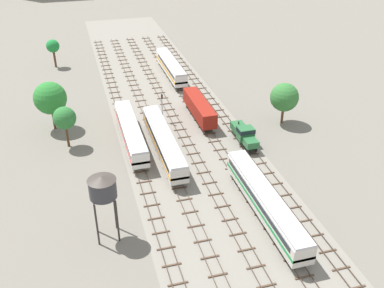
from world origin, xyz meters
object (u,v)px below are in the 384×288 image
object	(u,v)px
passenger_coach_centre_nearest	(265,201)
freight_boxcar_centre_far	(199,107)
shunter_loco_centre_right_near	(245,134)
diesel_railcar_far_left_midfar	(131,132)
passenger_coach_left_mid	(164,141)
signal_post_nearest	(162,104)
water_tower	(103,188)
diesel_railcar_centre_farther	(171,66)

from	to	relation	value
passenger_coach_centre_nearest	freight_boxcar_centre_far	size ratio (longest dim) A/B	1.57
shunter_loco_centre_right_near	diesel_railcar_far_left_midfar	xyz separation A→B (m)	(-19.14, 5.15, 0.59)
passenger_coach_left_mid	signal_post_nearest	xyz separation A→B (m)	(2.39, 11.85, 1.10)
passenger_coach_centre_nearest	shunter_loco_centre_right_near	bearing A→B (deg)	76.12
passenger_coach_left_mid	water_tower	bearing A→B (deg)	-122.41
water_tower	signal_post_nearest	distance (m)	33.16
diesel_railcar_far_left_midfar	freight_boxcar_centre_far	bearing A→B (deg)	24.29
shunter_loco_centre_right_near	freight_boxcar_centre_far	bearing A→B (deg)	112.35
shunter_loco_centre_right_near	freight_boxcar_centre_far	xyz separation A→B (m)	(-4.78, 11.63, 0.44)
diesel_railcar_centre_farther	signal_post_nearest	size ratio (longest dim) A/B	3.48
shunter_loco_centre_right_near	diesel_railcar_far_left_midfar	size ratio (longest dim) A/B	0.41
water_tower	signal_post_nearest	xyz separation A→B (m)	(13.84, 29.88, -3.91)
passenger_coach_left_mid	diesel_railcar_centre_farther	bearing A→B (deg)	74.62
diesel_railcar_far_left_midfar	signal_post_nearest	size ratio (longest dim) A/B	3.48
signal_post_nearest	freight_boxcar_centre_far	bearing A→B (deg)	-5.01
freight_boxcar_centre_far	diesel_railcar_centre_farther	world-z (taller)	diesel_railcar_centre_farther
passenger_coach_centre_nearest	freight_boxcar_centre_far	xyz separation A→B (m)	(0.01, 30.99, -0.16)
signal_post_nearest	passenger_coach_left_mid	bearing A→B (deg)	-101.42
passenger_coach_centre_nearest	diesel_railcar_far_left_midfar	size ratio (longest dim) A/B	1.07
passenger_coach_centre_nearest	freight_boxcar_centre_far	bearing A→B (deg)	89.99
freight_boxcar_centre_far	signal_post_nearest	bearing A→B (deg)	174.99
shunter_loco_centre_right_near	diesel_railcar_centre_farther	bearing A→B (deg)	97.74
diesel_railcar_far_left_midfar	water_tower	xyz separation A→B (m)	(-6.66, -22.77, 5.02)
shunter_loco_centre_right_near	freight_boxcar_centre_far	size ratio (longest dim) A/B	0.60
diesel_railcar_far_left_midfar	water_tower	bearing A→B (deg)	-106.31
diesel_railcar_centre_farther	signal_post_nearest	bearing A→B (deg)	-107.37
shunter_loco_centre_right_near	water_tower	size ratio (longest dim) A/B	0.91
passenger_coach_left_mid	passenger_coach_centre_nearest	bearing A→B (deg)	-64.17
signal_post_nearest	diesel_railcar_far_left_midfar	bearing A→B (deg)	-135.27
diesel_railcar_centre_farther	water_tower	bearing A→B (deg)	-111.70
shunter_loco_centre_right_near	passenger_coach_centre_nearest	bearing A→B (deg)	-103.88
passenger_coach_centre_nearest	diesel_railcar_centre_farther	world-z (taller)	same
passenger_coach_centre_nearest	passenger_coach_left_mid	size ratio (longest dim) A/B	1.00
shunter_loco_centre_right_near	passenger_coach_left_mid	xyz separation A→B (m)	(-14.36, 0.41, 0.60)
passenger_coach_centre_nearest	shunter_loco_centre_right_near	size ratio (longest dim) A/B	2.60
shunter_loco_centre_right_near	passenger_coach_left_mid	size ratio (longest dim) A/B	0.38
signal_post_nearest	diesel_railcar_centre_farther	bearing A→B (deg)	72.63
diesel_railcar_far_left_midfar	water_tower	world-z (taller)	water_tower
diesel_railcar_centre_farther	freight_boxcar_centre_far	bearing A→B (deg)	-89.98
diesel_railcar_centre_farther	signal_post_nearest	distance (m)	24.07
freight_boxcar_centre_far	diesel_railcar_centre_farther	distance (m)	23.58
shunter_loco_centre_right_near	passenger_coach_left_mid	distance (m)	14.38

